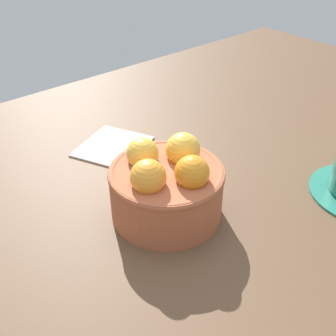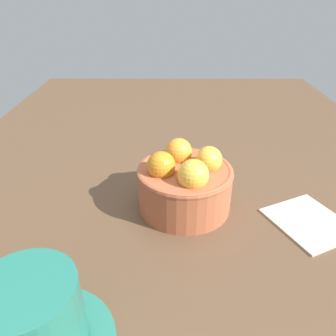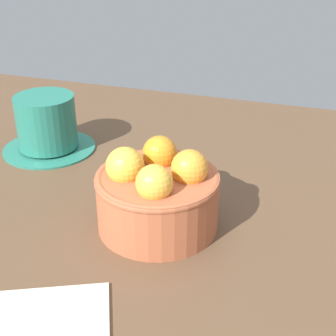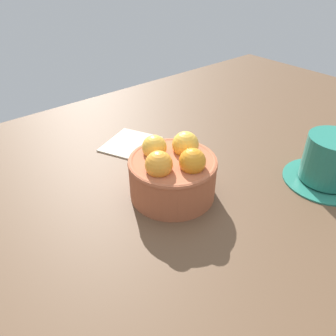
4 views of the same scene
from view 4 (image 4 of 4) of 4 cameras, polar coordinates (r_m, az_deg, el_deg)
name	(u,v)px [view 4 (image 4 of 4)]	position (r cm, az deg, el deg)	size (l,w,h in cm)	color
ground_plane	(172,205)	(56.52, 0.74, -6.32)	(152.18, 90.05, 4.86)	brown
terracotta_bowl	(173,172)	(52.42, 0.81, -0.69)	(13.96, 13.96, 9.76)	#AD5938
coffee_cup	(330,162)	(61.83, 25.95, 0.92)	(13.90, 13.90, 8.49)	#287663
folded_napkin	(131,143)	(68.59, -6.40, 4.22)	(10.48, 9.50, 0.60)	beige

